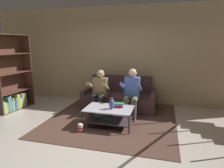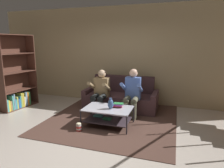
# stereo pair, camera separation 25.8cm
# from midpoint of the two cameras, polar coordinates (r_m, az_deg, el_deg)

# --- Properties ---
(ground) EXTENTS (16.80, 16.80, 0.00)m
(ground) POSITION_cam_midpoint_polar(r_m,az_deg,el_deg) (4.22, -7.08, -14.13)
(ground) COLOR #BEB2A5
(back_partition) EXTENTS (8.40, 0.12, 2.90)m
(back_partition) POSITION_cam_midpoint_polar(r_m,az_deg,el_deg) (6.16, 1.17, 8.14)
(back_partition) COLOR tan
(back_partition) RESTS_ON ground
(couch) EXTENTS (2.03, 0.86, 0.89)m
(couch) POSITION_cam_midpoint_polar(r_m,az_deg,el_deg) (5.70, 0.86, -4.00)
(couch) COLOR #492E32
(couch) RESTS_ON ground
(person_seated_left) EXTENTS (0.50, 0.58, 1.14)m
(person_seated_left) POSITION_cam_midpoint_polar(r_m,az_deg,el_deg) (5.25, -5.03, -1.70)
(person_seated_left) COLOR #212526
(person_seated_left) RESTS_ON ground
(person_seated_right) EXTENTS (0.50, 0.58, 1.19)m
(person_seated_right) POSITION_cam_midpoint_polar(r_m,az_deg,el_deg) (5.03, 4.18, -1.98)
(person_seated_right) COLOR #595A44
(person_seated_right) RESTS_ON ground
(coffee_table) EXTENTS (1.06, 0.69, 0.41)m
(coffee_table) POSITION_cam_midpoint_polar(r_m,az_deg,el_deg) (4.51, -2.64, -8.54)
(coffee_table) COLOR #B8B9C6
(coffee_table) RESTS_ON ground
(area_rug) EXTENTS (3.00, 3.23, 0.01)m
(area_rug) POSITION_cam_midpoint_polar(r_m,az_deg,el_deg) (5.07, -1.01, -9.42)
(area_rug) COLOR #4E342B
(area_rug) RESTS_ON ground
(vase) EXTENTS (0.13, 0.13, 0.25)m
(vase) POSITION_cam_midpoint_polar(r_m,az_deg,el_deg) (4.37, -1.75, -5.70)
(vase) COLOR #395689
(vase) RESTS_ON coffee_table
(book_stack) EXTENTS (0.25, 0.21, 0.09)m
(book_stack) POSITION_cam_midpoint_polar(r_m,az_deg,el_deg) (4.53, 0.34, -5.99)
(book_stack) COLOR #769AAC
(book_stack) RESTS_ON coffee_table
(bookshelf) EXTENTS (0.49, 1.12, 2.05)m
(bookshelf) POSITION_cam_midpoint_polar(r_m,az_deg,el_deg) (6.21, -27.89, -0.01)
(bookshelf) COLOR brown
(bookshelf) RESTS_ON ground
(popcorn_tub) EXTENTS (0.11, 0.11, 0.19)m
(popcorn_tub) POSITION_cam_midpoint_polar(r_m,az_deg,el_deg) (4.33, -10.75, -12.18)
(popcorn_tub) COLOR red
(popcorn_tub) RESTS_ON ground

